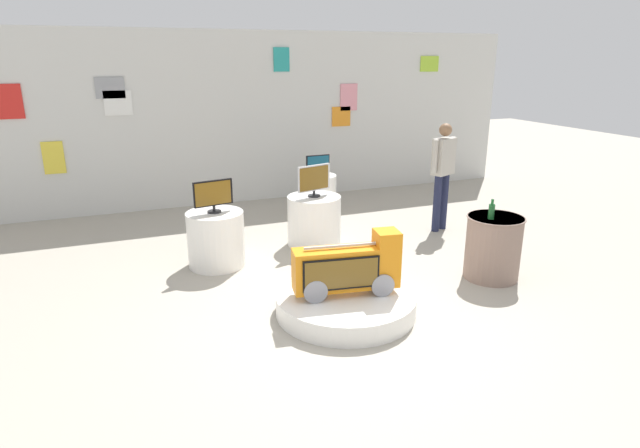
% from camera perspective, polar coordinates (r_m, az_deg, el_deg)
% --- Properties ---
extents(ground_plane, '(30.00, 30.00, 0.00)m').
position_cam_1_polar(ground_plane, '(5.72, 2.61, -10.44)').
color(ground_plane, '#A8A091').
extents(back_wall_display, '(11.79, 0.13, 3.17)m').
position_cam_1_polar(back_wall_display, '(10.14, -9.64, 11.15)').
color(back_wall_display, silver).
rests_on(back_wall_display, ground).
extents(main_display_pedestal, '(1.54, 1.54, 0.23)m').
position_cam_1_polar(main_display_pedestal, '(5.85, 2.80, -8.56)').
color(main_display_pedestal, white).
rests_on(main_display_pedestal, ground).
extents(novelty_firetruck_tv, '(1.18, 0.48, 0.69)m').
position_cam_1_polar(novelty_firetruck_tv, '(5.68, 3.07, -4.96)').
color(novelty_firetruck_tv, gray).
rests_on(novelty_firetruck_tv, main_display_pedestal).
extents(display_pedestal_left_rear, '(0.79, 0.79, 0.74)m').
position_cam_1_polar(display_pedestal_left_rear, '(7.81, -0.64, 0.37)').
color(display_pedestal_left_rear, white).
rests_on(display_pedestal_left_rear, ground).
extents(tv_on_left_rear, '(0.53, 0.18, 0.46)m').
position_cam_1_polar(tv_on_left_rear, '(7.64, -0.65, 4.87)').
color(tv_on_left_rear, black).
rests_on(tv_on_left_rear, display_pedestal_left_rear).
extents(display_pedestal_center_rear, '(0.76, 0.76, 0.74)m').
position_cam_1_polar(display_pedestal_center_rear, '(7.16, -11.21, -1.60)').
color(display_pedestal_center_rear, white).
rests_on(display_pedestal_center_rear, ground).
extents(tv_on_center_rear, '(0.52, 0.18, 0.43)m').
position_cam_1_polar(tv_on_center_rear, '(6.98, -11.50, 3.14)').
color(tv_on_center_rear, black).
rests_on(tv_on_center_rear, display_pedestal_center_rear).
extents(display_pedestal_right_rear, '(0.64, 0.64, 0.74)m').
position_cam_1_polar(display_pedestal_right_rear, '(9.20, -0.24, 3.05)').
color(display_pedestal_right_rear, white).
rests_on(display_pedestal_right_rear, ground).
extents(tv_on_right_rear, '(0.42, 0.21, 0.35)m').
position_cam_1_polar(tv_on_right_rear, '(9.08, -0.23, 6.44)').
color(tv_on_right_rear, black).
rests_on(tv_on_right_rear, display_pedestal_right_rear).
extents(side_table_round, '(0.71, 0.71, 0.81)m').
position_cam_1_polar(side_table_round, '(6.97, 18.25, -2.37)').
color(side_table_round, gray).
rests_on(side_table_round, ground).
extents(bottle_on_side_table, '(0.07, 0.07, 0.25)m').
position_cam_1_polar(bottle_on_side_table, '(6.72, 18.10, 1.35)').
color(bottle_on_side_table, '#195926').
rests_on(bottle_on_side_table, side_table_round).
extents(shopper_browsing_near_truck, '(0.52, 0.33, 1.72)m').
position_cam_1_polar(shopper_browsing_near_truck, '(8.56, 13.17, 5.87)').
color(shopper_browsing_near_truck, '#1E233F').
rests_on(shopper_browsing_near_truck, ground).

